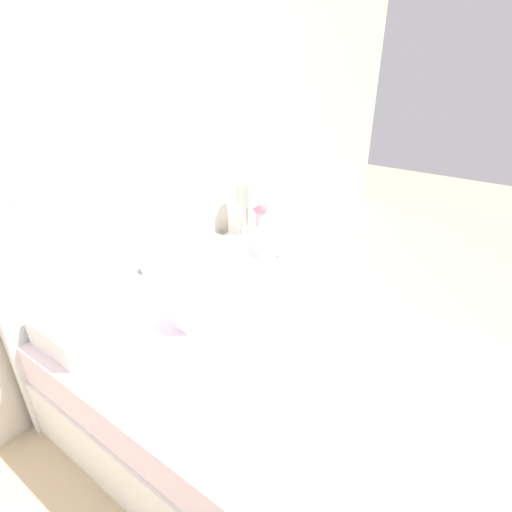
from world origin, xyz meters
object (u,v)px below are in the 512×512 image
object	(u,v)px
bed	(261,385)
flower_vase	(261,210)
table_lamp	(247,198)
teacup	(261,240)
nightstand	(256,268)

from	to	relation	value
bed	flower_vase	bearing A→B (deg)	35.47
table_lamp	teacup	size ratio (longest dim) A/B	3.92
teacup	nightstand	bearing A→B (deg)	49.78
bed	teacup	world-z (taller)	bed
nightstand	flower_vase	distance (m)	0.47
bed	table_lamp	world-z (taller)	bed
bed	teacup	size ratio (longest dim) A/B	21.33
table_lamp	flower_vase	xyz separation A→B (m)	(0.17, -0.00, -0.15)
flower_vase	teacup	xyz separation A→B (m)	(-0.28, -0.21, -0.10)
bed	nightstand	distance (m)	1.31
nightstand	flower_vase	bearing A→B (deg)	24.67
bed	table_lamp	xyz separation A→B (m)	(1.04, 0.87, 0.57)
teacup	table_lamp	bearing A→B (deg)	63.44
table_lamp	bed	bearing A→B (deg)	-140.11
bed	nightstand	bearing A→B (deg)	37.02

